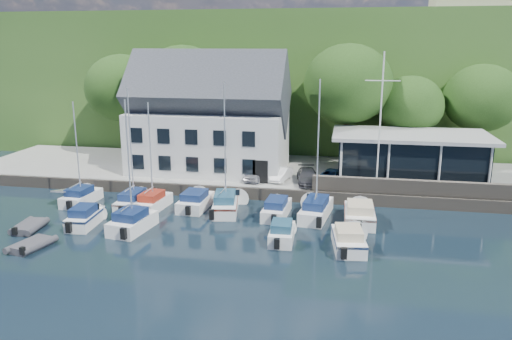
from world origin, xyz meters
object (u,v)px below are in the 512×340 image
object	(u,v)px
boat_r1_3	(196,199)
boat_r2_3	(282,231)
boat_r1_4	(225,151)
harbor_building	(210,124)
car_white	(281,174)
boat_r2_4	(349,237)
car_blue	(330,176)
boat_r1_2	(151,155)
dinghy_0	(29,225)
dinghy_1	(31,244)
club_pavilion	(409,157)
boat_r1_5	(277,207)
car_dgrey	(307,176)
boat_r2_1	(129,163)
boat_r1_7	(360,212)
boat_r1_0	(77,151)
car_silver	(256,173)
flagpole	(380,123)
boat_r2_0	(85,215)
boat_r1_6	(318,155)
boat_r1_1	(131,154)

from	to	relation	value
boat_r1_3	boat_r2_3	bearing A→B (deg)	-33.28
boat_r1_3	boat_r1_4	world-z (taller)	boat_r1_4
harbor_building	boat_r1_3	xyz separation A→B (m)	(1.13, -8.51, -4.63)
car_white	boat_r2_4	distance (m)	13.10
car_blue	boat_r1_2	size ratio (longest dim) A/B	0.40
dinghy_0	dinghy_1	size ratio (longest dim) A/B	1.03
club_pavilion	boat_r1_5	xyz separation A→B (m)	(-10.36, -8.69, -2.33)
car_dgrey	boat_r1_4	size ratio (longest dim) A/B	0.44
car_white	boat_r2_1	distance (m)	14.65
boat_r1_7	club_pavilion	bearing A→B (deg)	63.42
harbor_building	car_dgrey	size ratio (longest dim) A/B	3.45
car_white	boat_r2_3	size ratio (longest dim) A/B	0.70
boat_r1_0	dinghy_1	xyz separation A→B (m)	(1.60, -9.02, -3.99)
club_pavilion	boat_r1_7	distance (m)	10.21
harbor_building	boat_r1_7	size ratio (longest dim) A/B	2.39
car_silver	flagpole	xyz separation A→B (m)	(10.12, -1.46, 4.90)
boat_r2_3	car_blue	bearing A→B (deg)	74.25
car_blue	flagpole	world-z (taller)	flagpole
car_silver	boat_r2_1	distance (m)	13.21
boat_r2_0	boat_r2_4	world-z (taller)	boat_r2_0
dinghy_1	boat_r2_1	bearing A→B (deg)	53.02
flagpole	boat_r2_3	distance (m)	12.82
car_dgrey	boat_r1_5	size ratio (longest dim) A/B	0.71
boat_r2_3	dinghy_0	distance (m)	17.54
car_silver	boat_r1_6	xyz separation A→B (m)	(5.59, -5.92, 3.14)
car_silver	boat_r1_2	size ratio (longest dim) A/B	0.40
boat_r1_5	car_silver	bearing A→B (deg)	116.55
harbor_building	boat_r1_0	size ratio (longest dim) A/B	1.66
car_dgrey	car_blue	world-z (taller)	car_dgrey
car_white	car_blue	bearing A→B (deg)	13.14
car_dgrey	boat_r2_0	size ratio (longest dim) A/B	0.82
car_silver	boat_r1_5	distance (m)	6.79
car_silver	boat_r1_7	distance (m)	10.92
car_dgrey	boat_r1_5	world-z (taller)	car_dgrey
boat_r2_1	boat_r2_4	xyz separation A→B (m)	(14.69, -0.46, -4.08)
boat_r1_0	boat_r1_7	xyz separation A→B (m)	(22.02, -0.43, -3.55)
car_dgrey	car_blue	xyz separation A→B (m)	(1.90, 0.61, -0.02)
boat_r1_4	car_silver	bearing A→B (deg)	67.63
boat_r1_4	dinghy_0	world-z (taller)	boat_r1_4
boat_r1_1	dinghy_0	world-z (taller)	boat_r1_1
car_white	harbor_building	bearing A→B (deg)	171.78
boat_r1_0	dinghy_1	size ratio (longest dim) A/B	3.03
boat_r1_4	car_blue	bearing A→B (deg)	29.08
boat_r1_6	boat_r1_1	bearing A→B (deg)	-171.04
boat_r1_0	boat_r1_7	size ratio (longest dim) A/B	1.44
car_white	boat_r2_1	xyz separation A→B (m)	(-8.83, -11.22, 3.26)
car_silver	harbor_building	bearing A→B (deg)	160.36
boat_r1_2	boat_r2_4	bearing A→B (deg)	-13.09
boat_r2_3	club_pavilion	bearing A→B (deg)	52.85
harbor_building	boat_r1_6	bearing A→B (deg)	-40.20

